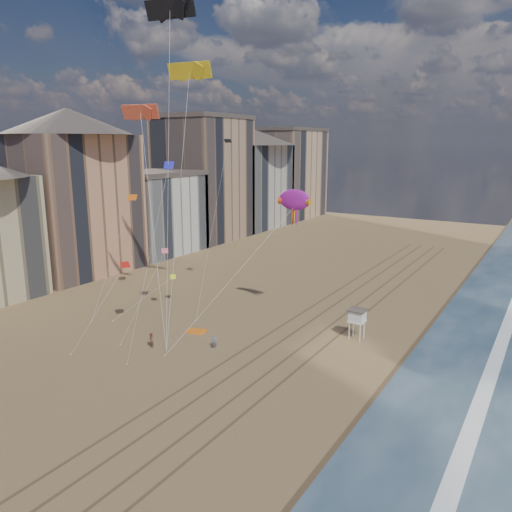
{
  "coord_description": "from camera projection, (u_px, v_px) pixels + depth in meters",
  "views": [
    {
      "loc": [
        27.39,
        -23.22,
        22.7
      ],
      "look_at": [
        -3.03,
        26.0,
        9.5
      ],
      "focal_mm": 35.0,
      "sensor_mm": 36.0,
      "label": 1
    }
  ],
  "objects": [
    {
      "name": "small_kites",
      "position": [
        160.0,
        209.0,
        64.61
      ],
      "size": [
        14.96,
        17.82,
        19.42
      ],
      "color": "#2422BA",
      "rests_on": "ground"
    },
    {
      "name": "wet_sand",
      "position": [
        466.0,
        330.0,
        61.78
      ],
      "size": [
        260.0,
        260.0,
        0.0
      ],
      "primitive_type": "plane",
      "color": "#42301E",
      "rests_on": "ground"
    },
    {
      "name": "ground",
      "position": [
        112.0,
        445.0,
        38.35
      ],
      "size": [
        260.0,
        260.0,
        0.0
      ],
      "primitive_type": "plane",
      "color": "brown",
      "rests_on": "ground"
    },
    {
      "name": "foam",
      "position": [
        504.0,
        337.0,
        59.63
      ],
      "size": [
        260.0,
        260.0,
        0.0
      ],
      "primitive_type": "plane",
      "color": "white",
      "rests_on": "ground"
    },
    {
      "name": "buildings",
      "position": [
        188.0,
        184.0,
        113.17
      ],
      "size": [
        34.72,
        131.35,
        29.0
      ],
      "color": "#C6B284",
      "rests_on": "ground"
    },
    {
      "name": "tracks",
      "position": [
        311.0,
        330.0,
        61.92
      ],
      "size": [
        7.68,
        120.0,
        0.01
      ],
      "color": "brown",
      "rests_on": "ground"
    },
    {
      "name": "grounded_kite",
      "position": [
        197.0,
        331.0,
        61.06
      ],
      "size": [
        2.53,
        2.02,
        0.25
      ],
      "primitive_type": "cube",
      "rotation": [
        0.0,
        0.0,
        0.32
      ],
      "color": "orange",
      "rests_on": "ground"
    },
    {
      "name": "parafoils",
      "position": [
        169.0,
        58.0,
        59.63
      ],
      "size": [
        10.5,
        5.72,
        13.25
      ],
      "color": "black",
      "rests_on": "ground"
    },
    {
      "name": "show_kite",
      "position": [
        294.0,
        200.0,
        62.18
      ],
      "size": [
        5.43,
        9.38,
        23.93
      ],
      "color": "#A11895",
      "rests_on": "ground"
    },
    {
      "name": "lifeguard_stand",
      "position": [
        357.0,
        316.0,
        58.47
      ],
      "size": [
        2.01,
        2.01,
        3.63
      ],
      "color": "white",
      "rests_on": "ground"
    },
    {
      "name": "kite_flyer_a",
      "position": [
        214.0,
        341.0,
        56.14
      ],
      "size": [
        0.71,
        0.68,
        1.63
      ],
      "primitive_type": "imported",
      "rotation": [
        0.0,
        0.0,
        0.68
      ],
      "color": "slate",
      "rests_on": "ground"
    },
    {
      "name": "kite_flyer_b",
      "position": [
        151.0,
        340.0,
        56.19
      ],
      "size": [
        1.13,
        1.15,
        1.87
      ],
      "primitive_type": "imported",
      "rotation": [
        0.0,
        0.0,
        -0.86
      ],
      "color": "#995C4E",
      "rests_on": "ground"
    }
  ]
}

